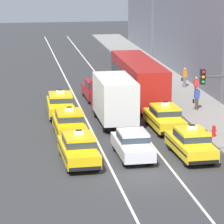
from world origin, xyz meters
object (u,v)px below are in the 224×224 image
at_px(sedan_center_nearest, 133,143).
at_px(taxi_right_nearest, 191,143).
at_px(taxi_left_nearest, 79,148).
at_px(taxi_left_third, 61,104).
at_px(bus_right_third, 138,78).
at_px(sedan_center_third, 96,89).
at_px(pedestrian_near_crosswalk, 185,77).
at_px(pedestrian_mid_block, 197,98).
at_px(fire_hydrant, 214,130).
at_px(box_truck_center_second, 113,97).
at_px(taxi_left_second, 69,123).
at_px(pedestrian_by_storefront, 196,86).
at_px(taxi_right_second, 165,117).

distance_m(sedan_center_nearest, taxi_right_nearest, 3.32).
relative_size(taxi_left_nearest, sedan_center_nearest, 1.07).
relative_size(taxi_left_third, bus_right_third, 0.41).
relative_size(sedan_center_third, taxi_right_nearest, 0.94).
distance_m(pedestrian_near_crosswalk, pedestrian_mid_block, 8.18).
distance_m(pedestrian_near_crosswalk, fire_hydrant, 15.43).
distance_m(box_truck_center_second, bus_right_third, 7.16).
bearing_deg(bus_right_third, taxi_right_nearest, -90.06).
distance_m(taxi_left_second, taxi_left_third, 5.34).
xyz_separation_m(pedestrian_by_storefront, fire_hydrant, (-2.28, -11.49, -0.42)).
relative_size(taxi_left_nearest, taxi_right_nearest, 1.00).
xyz_separation_m(sedan_center_nearest, pedestrian_mid_block, (6.79, 10.12, 0.14)).
xyz_separation_m(taxi_right_nearest, taxi_right_second, (-0.07, 5.95, 0.00)).
bearing_deg(taxi_left_second, bus_right_third, 55.71).
height_order(sedan_center_nearest, pedestrian_mid_block, pedestrian_mid_block).
bearing_deg(pedestrian_mid_block, taxi_left_nearest, -133.03).
bearing_deg(taxi_left_second, taxi_right_second, 3.96).
distance_m(box_truck_center_second, pedestrian_by_storefront, 10.21).
bearing_deg(pedestrian_mid_block, box_truck_center_second, -161.78).
bearing_deg(taxi_left_nearest, box_truck_center_second, 68.52).
bearing_deg(bus_right_third, pedestrian_mid_block, -50.76).
bearing_deg(taxi_left_second, sedan_center_nearest, -58.40).
xyz_separation_m(taxi_left_third, bus_right_third, (6.49, 4.04, 0.94)).
distance_m(taxi_left_second, bus_right_third, 11.39).
height_order(box_truck_center_second, pedestrian_mid_block, box_truck_center_second).
bearing_deg(pedestrian_near_crosswalk, fire_hydrant, -98.88).
bearing_deg(pedestrian_mid_block, taxi_left_second, -152.76).
height_order(pedestrian_near_crosswalk, pedestrian_mid_block, pedestrian_near_crosswalk).
xyz_separation_m(pedestrian_mid_block, fire_hydrant, (-1.04, -7.17, -0.44)).
relative_size(sedan_center_third, bus_right_third, 0.39).
relative_size(sedan_center_nearest, box_truck_center_second, 0.62).
xyz_separation_m(bus_right_third, pedestrian_near_crosswalk, (4.85, 3.79, -0.81)).
height_order(taxi_left_nearest, pedestrian_mid_block, taxi_left_nearest).
distance_m(box_truck_center_second, sedan_center_third, 7.34).
distance_m(taxi_left_second, taxi_right_second, 6.33).
relative_size(taxi_left_third, sedan_center_nearest, 1.06).
height_order(box_truck_center_second, bus_right_third, box_truck_center_second).
bearing_deg(taxi_left_nearest, sedan_center_nearest, 9.10).
height_order(box_truck_center_second, pedestrian_by_storefront, box_truck_center_second).
distance_m(taxi_right_second, bus_right_third, 8.99).
distance_m(taxi_left_third, taxi_right_second, 8.07).
relative_size(taxi_right_nearest, bus_right_third, 0.41).
xyz_separation_m(taxi_left_third, pedestrian_near_crosswalk, (11.34, 7.82, 0.13)).
bearing_deg(taxi_left_second, sedan_center_third, 72.97).
xyz_separation_m(taxi_left_nearest, box_truck_center_second, (3.33, 8.45, 0.90)).
relative_size(taxi_left_second, taxi_right_second, 1.00).
height_order(taxi_right_second, pedestrian_by_storefront, taxi_right_second).
relative_size(taxi_left_third, pedestrian_mid_block, 2.75).
relative_size(taxi_left_second, pedestrian_by_storefront, 2.84).
height_order(taxi_left_third, pedestrian_by_storefront, taxi_left_third).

